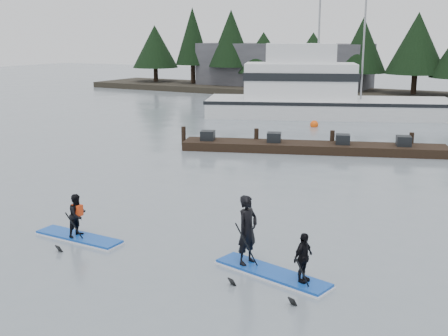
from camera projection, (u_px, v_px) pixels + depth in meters
The scene contains 10 objects.
ground at pixel (121, 249), 15.79m from camera, with size 160.00×160.00×0.00m, color slate.
far_shore at pixel (414, 97), 51.44m from camera, with size 70.00×8.00×0.60m, color #2D281E.
treeline at pixel (414, 101), 51.51m from camera, with size 60.00×4.00×8.00m, color black, non-canonical shape.
waterfront_building at pixel (283, 68), 59.25m from camera, with size 18.00×6.00×5.00m, color #4C4C51.
fishing_boat_large at pixel (321, 106), 41.44m from camera, with size 18.28×11.30×10.00m.
floating_dock at pixel (313, 147), 28.89m from camera, with size 13.40×1.79×0.45m, color black.
buoy_b at pixel (314, 127), 36.78m from camera, with size 0.54×0.54×0.54m, color #FF550C.
buoy_a at pixel (213, 111), 44.16m from camera, with size 0.64×0.64×0.64m, color #FF550C.
paddleboard_solo at pixel (78, 223), 16.45m from camera, with size 2.83×1.02×1.84m.
paddleboard_duo at pixel (267, 247), 14.01m from camera, with size 3.21×1.56×2.41m.
Camera 1 is at (9.75, -11.55, 5.87)m, focal length 45.00 mm.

